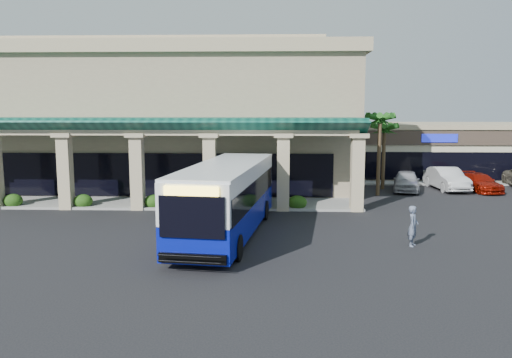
{
  "coord_description": "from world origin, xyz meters",
  "views": [
    {
      "loc": [
        0.89,
        -25.05,
        6.11
      ],
      "look_at": [
        -0.1,
        3.39,
        2.2
      ],
      "focal_mm": 35.0,
      "sensor_mm": 36.0,
      "label": 1
    }
  ],
  "objects_px": {
    "car_white": "(447,179)",
    "transit_bus": "(227,200)",
    "car_silver": "(406,181)",
    "pedestrian": "(413,226)",
    "car_red": "(479,182)"
  },
  "relations": [
    {
      "from": "car_white",
      "to": "car_red",
      "type": "bearing_deg",
      "value": -19.54
    },
    {
      "from": "transit_bus",
      "to": "car_silver",
      "type": "height_order",
      "value": "transit_bus"
    },
    {
      "from": "pedestrian",
      "to": "car_white",
      "type": "height_order",
      "value": "pedestrian"
    },
    {
      "from": "car_silver",
      "to": "car_white",
      "type": "distance_m",
      "value": 3.38
    },
    {
      "from": "transit_bus",
      "to": "car_red",
      "type": "distance_m",
      "value": 22.89
    },
    {
      "from": "car_white",
      "to": "transit_bus",
      "type": "bearing_deg",
      "value": -140.57
    },
    {
      "from": "car_silver",
      "to": "pedestrian",
      "type": "bearing_deg",
      "value": -89.37
    },
    {
      "from": "car_silver",
      "to": "car_red",
      "type": "xyz_separation_m",
      "value": [
        5.54,
        0.12,
        -0.11
      ]
    },
    {
      "from": "car_white",
      "to": "car_red",
      "type": "xyz_separation_m",
      "value": [
        2.25,
        -0.64,
        -0.19
      ]
    },
    {
      "from": "car_red",
      "to": "pedestrian",
      "type": "bearing_deg",
      "value": -128.81
    },
    {
      "from": "car_silver",
      "to": "car_white",
      "type": "relative_size",
      "value": 0.88
    },
    {
      "from": "car_white",
      "to": "car_red",
      "type": "distance_m",
      "value": 2.35
    },
    {
      "from": "car_red",
      "to": "car_white",
      "type": "bearing_deg",
      "value": 155.96
    },
    {
      "from": "transit_bus",
      "to": "car_silver",
      "type": "bearing_deg",
      "value": 55.64
    },
    {
      "from": "transit_bus",
      "to": "car_red",
      "type": "relative_size",
      "value": 2.72
    }
  ]
}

